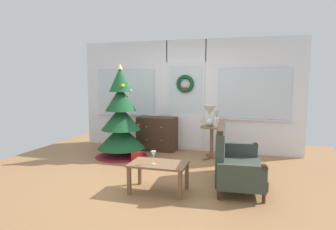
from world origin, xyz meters
The scene contains 11 objects.
ground_plane centered at (0.00, 0.00, 0.00)m, with size 6.76×6.76×0.00m, color #996B42.
back_wall_with_door centered at (0.00, 2.08, 1.28)m, with size 5.20×0.19×2.55m.
christmas_tree centered at (-1.15, 1.01, 0.74)m, with size 1.12×1.12×1.98m.
dresser_cabinet centered at (-0.61, 1.79, 0.39)m, with size 0.90×0.45×0.78m.
settee_sofa centered at (1.30, 0.01, 0.38)m, with size 0.86×1.54×0.96m.
side_table centered at (0.72, 1.44, 0.48)m, with size 0.50×0.48×0.68m.
table_lamp centered at (0.66, 1.48, 0.97)m, with size 0.28×0.28×0.44m.
flower_vase centered at (0.82, 1.38, 0.80)m, with size 0.11×0.10×0.35m.
coffee_table centered at (0.29, -0.65, 0.37)m, with size 0.86×0.55×0.43m.
wine_glass centered at (0.23, -0.72, 0.58)m, with size 0.08×0.08×0.20m.
gift_box centered at (-0.68, 0.76, 0.09)m, with size 0.19×0.17×0.19m, color red.
Camera 1 is at (1.74, -4.72, 1.69)m, focal length 32.17 mm.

